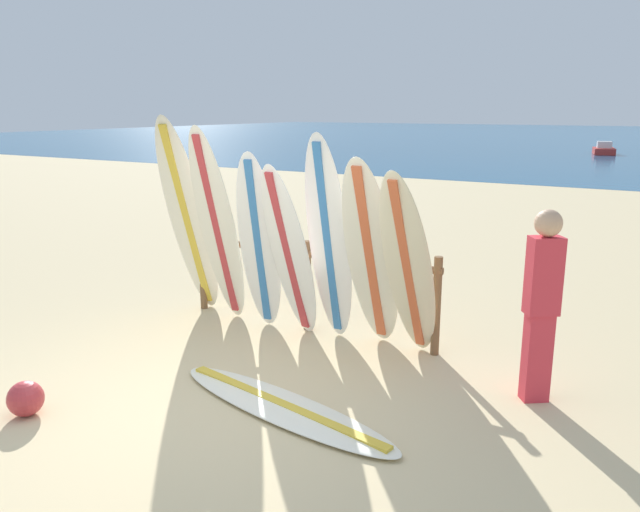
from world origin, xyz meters
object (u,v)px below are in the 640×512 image
surfboard_rack (307,271)px  surfboard_leaning_center_right (329,241)px  surfboard_leaning_far_left (188,218)px  surfboard_leaning_center_left (259,243)px  small_boat_offshore (604,150)px  beachgoer_standing (542,298)px  surfboard_leaning_left (218,228)px  surfboard_leaning_right (371,256)px  surfboard_lying_on_sand (282,407)px  beach_ball (26,399)px  surfboard_leaning_far_right (408,268)px  surfboard_leaning_center (290,253)px

surfboard_rack → surfboard_leaning_center_right: size_ratio=1.39×
surfboard_leaning_far_left → surfboard_leaning_center_right: surfboard_leaning_far_left is taller
surfboard_leaning_center_left → surfboard_leaning_center_right: size_ratio=0.91×
surfboard_rack → surfboard_leaning_center_left: surfboard_leaning_center_left is taller
surfboard_rack → small_boat_offshore: bearing=90.0°
surfboard_rack → beachgoer_standing: size_ratio=1.88×
surfboard_leaning_left → surfboard_leaning_right: (1.87, 0.16, -0.14)m
surfboard_lying_on_sand → small_boat_offshore: 34.60m
beachgoer_standing → beach_ball: 4.49m
surfboard_leaning_far_right → surfboard_rack: bearing=164.3°
surfboard_leaning_center_left → surfboard_leaning_center_right: bearing=4.0°
surfboard_leaning_far_right → surfboard_lying_on_sand: bearing=-110.5°
surfboard_rack → surfboard_leaning_center_left: 0.65m
beachgoer_standing → surfboard_leaning_left: bearing=177.8°
small_boat_offshore → beach_ball: bearing=-91.6°
surfboard_leaning_right → beachgoer_standing: (1.76, -0.30, -0.11)m
surfboard_leaning_far_right → small_boat_offshore: bearing=92.4°
surfboard_rack → beachgoer_standing: (2.69, -0.56, 0.25)m
surfboard_leaning_left → surfboard_leaning_far_right: (2.34, 0.03, -0.18)m
surfboard_leaning_far_right → beachgoer_standing: (1.30, -0.17, -0.06)m
surfboard_leaning_center_right → beachgoer_standing: 2.29m
surfboard_leaning_center_left → surfboard_leaning_center: (0.46, -0.07, -0.05)m
surfboard_leaning_center_left → surfboard_leaning_center: surfboard_leaning_center_left is taller
surfboard_lying_on_sand → surfboard_leaning_center_left: bearing=130.1°
surfboard_leaning_center_right → surfboard_leaning_right: 0.51m
surfboard_leaning_far_left → surfboard_leaning_center_right: 1.92m
surfboard_lying_on_sand → beachgoer_standing: bearing=35.0°
surfboard_leaning_right → surfboard_lying_on_sand: size_ratio=0.84×
surfboard_rack → surfboard_leaning_far_left: surfboard_leaning_far_left is taller
surfboard_rack → small_boat_offshore: 32.74m
surfboard_leaning_center_right → surfboard_leaning_far_right: size_ratio=1.15×
surfboard_leaning_far_right → small_boat_offshore: size_ratio=0.89×
surfboard_leaning_center → small_boat_offshore: surfboard_leaning_center is taller
surfboard_leaning_far_right → surfboard_lying_on_sand: (-0.55, -1.46, -0.98)m
surfboard_leaning_far_right → beach_ball: 3.63m
surfboard_rack → surfboard_leaning_center_right: surfboard_leaning_center_right is taller
surfboard_leaning_center → beachgoer_standing: bearing=-3.6°
small_boat_offshore → surfboard_lying_on_sand: bearing=-88.6°
surfboard_leaning_center_right → surfboard_rack: bearing=148.8°
surfboard_leaning_center → surfboard_leaning_far_right: 1.38m
surfboard_leaning_left → surfboard_leaning_far_left: bearing=168.7°
surfboard_leaning_center_right → small_boat_offshore: (-0.42, 33.00, -0.91)m
surfboard_rack → surfboard_leaning_center: size_ratio=1.62×
surfboard_leaning_center → surfboard_leaning_left: bearing=-178.1°
surfboard_leaning_center → small_boat_offshore: 33.14m
surfboard_leaning_left → beach_ball: (-0.05, -2.57, -1.04)m
surfboard_leaning_far_left → surfboard_leaning_center_right: bearing=1.7°
surfboard_leaning_far_right → surfboard_leaning_right: bearing=164.8°
surfboard_lying_on_sand → surfboard_leaning_center: bearing=119.8°
surfboard_leaning_center → surfboard_leaning_center_right: size_ratio=0.86×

